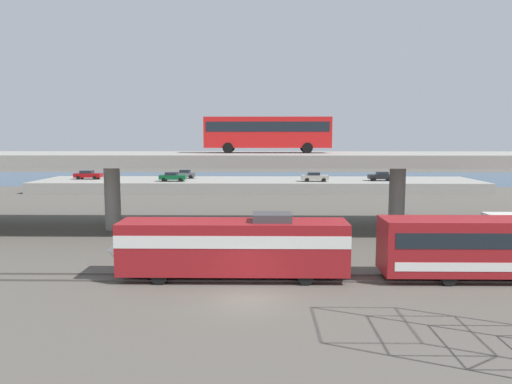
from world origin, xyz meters
TOP-DOWN VIEW (x-y plane):
  - ground_plane at (0.00, 0.00)m, footprint 260.00×260.00m
  - rail_strip_near at (0.00, 3.30)m, footprint 110.00×0.12m
  - rail_strip_far at (0.00, 4.70)m, footprint 110.00×0.12m
  - train_locomotive at (-1.71, 4.00)m, footprint 15.16×3.04m
  - highway_overpass at (0.00, 20.00)m, footprint 96.00×11.57m
  - transit_bus_on_overpass at (1.29, 20.78)m, footprint 12.00×2.68m
  - pier_parking_lot at (0.00, 55.00)m, footprint 73.22×13.65m
  - parked_car_0 at (9.20, 51.87)m, footprint 4.32×1.94m
  - parked_car_1 at (-12.84, 57.42)m, footprint 4.08×1.82m
  - parked_car_2 at (20.22, 53.20)m, footprint 4.05×1.82m
  - parked_car_3 at (-13.79, 51.77)m, footprint 4.30×1.92m
  - parked_car_4 at (-28.96, 55.51)m, footprint 4.52×1.93m
  - harbor_water at (0.00, 78.00)m, footprint 140.00×36.00m

SIDE VIEW (x-z plane):
  - ground_plane at x=0.00m, z-range 0.00..0.00m
  - harbor_water at x=0.00m, z-range 0.00..0.01m
  - rail_strip_near at x=0.00m, z-range 0.00..0.12m
  - rail_strip_far at x=0.00m, z-range 0.00..0.12m
  - pier_parking_lot at x=0.00m, z-range 0.00..1.73m
  - train_locomotive at x=-1.71m, z-range 0.10..4.28m
  - parked_car_2 at x=20.22m, z-range 1.75..3.25m
  - parked_car_1 at x=-12.84m, z-range 1.75..3.25m
  - parked_car_3 at x=-13.79m, z-range 1.75..3.25m
  - parked_car_0 at x=9.20m, z-range 1.75..3.25m
  - parked_car_4 at x=-28.96m, z-range 1.75..3.25m
  - highway_overpass at x=0.00m, z-range 2.98..10.35m
  - transit_bus_on_overpass at x=1.29m, z-range 7.73..11.13m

